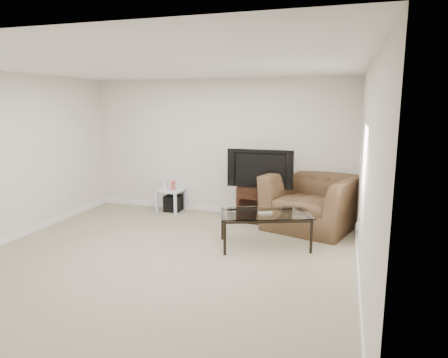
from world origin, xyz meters
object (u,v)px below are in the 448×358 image
(tv_stand, at_px, (261,203))
(recliner, at_px, (311,193))
(side_table, at_px, (171,200))
(subwoofer, at_px, (173,203))
(coffee_table, at_px, (265,229))
(television, at_px, (261,168))

(tv_stand, bearing_deg, recliner, -8.95)
(side_table, distance_m, recliner, 2.70)
(subwoofer, distance_m, recliner, 2.68)
(subwoofer, bearing_deg, recliner, -7.39)
(coffee_table, bearing_deg, recliner, 62.63)
(television, xyz_separation_m, subwoofer, (-1.76, 0.20, -0.81))
(side_table, bearing_deg, television, -5.84)
(television, bearing_deg, coffee_table, -75.42)
(tv_stand, height_order, recliner, recliner)
(side_table, relative_size, coffee_table, 0.35)
(tv_stand, distance_m, recliner, 0.92)
(subwoofer, relative_size, coffee_table, 0.23)
(tv_stand, bearing_deg, coffee_table, -73.40)
(television, distance_m, subwoofer, 1.95)
(coffee_table, bearing_deg, television, 104.53)
(television, bearing_deg, tv_stand, 87.56)
(tv_stand, xyz_separation_m, coffee_table, (0.31, -1.24, -0.06))
(television, distance_m, side_table, 1.95)
(television, height_order, subwoofer, television)
(subwoofer, height_order, recliner, recliner)
(recliner, distance_m, coffee_table, 1.25)
(recliner, bearing_deg, television, -171.83)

